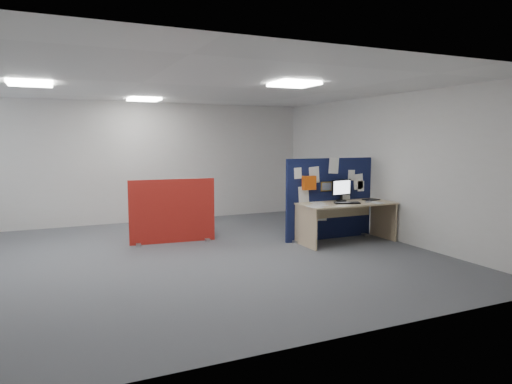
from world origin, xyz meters
name	(u,v)px	position (x,y,z in m)	size (l,w,h in m)	color
floor	(147,261)	(0.00, 0.00, 0.00)	(9.00, 9.00, 0.00)	#575A5F
ceiling	(142,83)	(0.00, 0.00, 2.70)	(9.00, 7.00, 0.02)	white
wall_back	(114,163)	(0.00, 3.50, 1.35)	(9.00, 0.02, 2.70)	silver
wall_front	(227,204)	(0.00, -3.50, 1.35)	(9.00, 0.02, 2.70)	silver
wall_right	(382,167)	(4.50, 0.00, 1.35)	(0.02, 7.00, 2.70)	silver
ceiling_lights	(155,90)	(0.33, 0.67, 2.67)	(4.10, 4.10, 0.04)	white
navy_divider	(329,198)	(3.46, 0.24, 0.77)	(1.85, 0.30, 1.54)	#10103B
main_desk	(345,212)	(3.58, -0.12, 0.56)	(1.77, 0.78, 0.73)	tan
monitor_main	(341,189)	(3.61, 0.04, 0.95)	(0.46, 0.19, 0.40)	black
keyboard	(347,203)	(3.52, -0.26, 0.74)	(0.45, 0.18, 0.03)	black
mouse	(368,202)	(3.95, -0.31, 0.74)	(0.10, 0.06, 0.03)	#999A9E
paper_tray	(371,200)	(4.22, -0.05, 0.74)	(0.28, 0.22, 0.01)	black
red_divider	(173,212)	(0.69, 1.12, 0.57)	(1.54, 0.30, 1.16)	#A31815
office_chair	(186,206)	(1.10, 1.67, 0.57)	(0.64, 0.67, 1.00)	black
desk_papers	(332,204)	(3.22, -0.24, 0.73)	(1.52, 0.71, 0.00)	white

